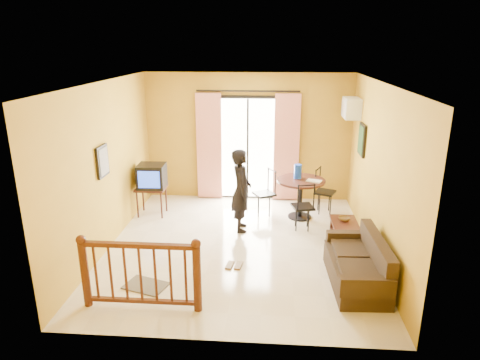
# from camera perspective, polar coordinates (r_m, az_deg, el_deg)

# --- Properties ---
(ground) EXTENTS (5.00, 5.00, 0.00)m
(ground) POSITION_cam_1_polar(r_m,az_deg,el_deg) (7.55, -0.11, -8.82)
(ground) COLOR beige
(ground) RESTS_ON ground
(room_shell) EXTENTS (5.00, 5.00, 5.00)m
(room_shell) POSITION_cam_1_polar(r_m,az_deg,el_deg) (6.96, -0.12, 3.81)
(room_shell) COLOR white
(room_shell) RESTS_ON ground
(balcony_door) EXTENTS (2.25, 0.14, 2.46)m
(balcony_door) POSITION_cam_1_polar(r_m,az_deg,el_deg) (9.44, 1.03, 4.33)
(balcony_door) COLOR black
(balcony_door) RESTS_ON ground
(tv_table) EXTENTS (0.59, 0.49, 0.59)m
(tv_table) POSITION_cam_1_polar(r_m,az_deg,el_deg) (8.90, -11.74, -1.42)
(tv_table) COLOR black
(tv_table) RESTS_ON ground
(television) EXTENTS (0.55, 0.51, 0.48)m
(television) POSITION_cam_1_polar(r_m,az_deg,el_deg) (8.79, -11.68, 0.52)
(television) COLOR black
(television) RESTS_ON tv_table
(picture_left) EXTENTS (0.05, 0.42, 0.52)m
(picture_left) POSITION_cam_1_polar(r_m,az_deg,el_deg) (7.32, -17.84, 2.40)
(picture_left) COLOR black
(picture_left) RESTS_ON room_shell
(dining_table) EXTENTS (0.97, 0.97, 0.80)m
(dining_table) POSITION_cam_1_polar(r_m,az_deg,el_deg) (8.60, 8.11, -1.00)
(dining_table) COLOR black
(dining_table) RESTS_ON ground
(water_jug) EXTENTS (0.15, 0.15, 0.29)m
(water_jug) POSITION_cam_1_polar(r_m,az_deg,el_deg) (8.59, 7.71, 1.14)
(water_jug) COLOR blue
(water_jug) RESTS_ON dining_table
(serving_tray) EXTENTS (0.33, 0.27, 0.02)m
(serving_tray) POSITION_cam_1_polar(r_m,az_deg,el_deg) (8.47, 9.83, -0.14)
(serving_tray) COLOR beige
(serving_tray) RESTS_ON dining_table
(dining_chairs) EXTENTS (1.79, 1.37, 0.95)m
(dining_chairs) POSITION_cam_1_polar(r_m,az_deg,el_deg) (8.77, 7.51, -5.06)
(dining_chairs) COLOR black
(dining_chairs) RESTS_ON ground
(air_conditioner) EXTENTS (0.31, 0.60, 0.40)m
(air_conditioner) POSITION_cam_1_polar(r_m,az_deg,el_deg) (8.91, 14.62, 9.27)
(air_conditioner) COLOR white
(air_conditioner) RESTS_ON room_shell
(botanical_print) EXTENTS (0.05, 0.50, 0.60)m
(botanical_print) POSITION_cam_1_polar(r_m,az_deg,el_deg) (8.39, 15.93, 5.18)
(botanical_print) COLOR black
(botanical_print) RESTS_ON room_shell
(coffee_table) EXTENTS (0.45, 0.81, 0.36)m
(coffee_table) POSITION_cam_1_polar(r_m,az_deg,el_deg) (7.82, 13.79, -6.44)
(coffee_table) COLOR black
(coffee_table) RESTS_ON ground
(bowl) EXTENTS (0.25, 0.25, 0.06)m
(bowl) POSITION_cam_1_polar(r_m,az_deg,el_deg) (7.88, 13.73, -5.05)
(bowl) COLOR brown
(bowl) RESTS_ON coffee_table
(sofa) EXTENTS (0.78, 1.58, 0.74)m
(sofa) POSITION_cam_1_polar(r_m,az_deg,el_deg) (6.59, 15.67, -11.08)
(sofa) COLOR black
(sofa) RESTS_ON ground
(standing_person) EXTENTS (0.44, 0.61, 1.56)m
(standing_person) POSITION_cam_1_polar(r_m,az_deg,el_deg) (7.92, 0.16, -1.39)
(standing_person) COLOR black
(standing_person) RESTS_ON ground
(stair_balustrade) EXTENTS (1.63, 0.13, 1.04)m
(stair_balustrade) POSITION_cam_1_polar(r_m,az_deg,el_deg) (5.84, -13.18, -11.62)
(stair_balustrade) COLOR #471E0F
(stair_balustrade) RESTS_ON ground
(doormat) EXTENTS (0.69, 0.56, 0.02)m
(doormat) POSITION_cam_1_polar(r_m,az_deg,el_deg) (6.57, -12.44, -13.58)
(doormat) COLOR #575146
(doormat) RESTS_ON ground
(sandals) EXTENTS (0.28, 0.26, 0.03)m
(sandals) POSITION_cam_1_polar(r_m,az_deg,el_deg) (6.93, -0.79, -11.31)
(sandals) COLOR brown
(sandals) RESTS_ON ground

